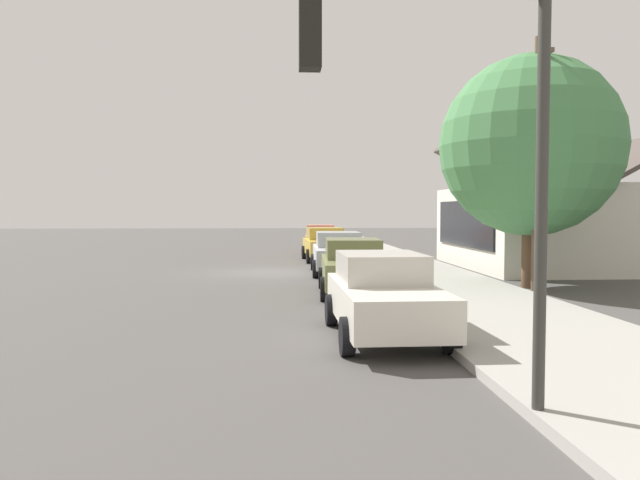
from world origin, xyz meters
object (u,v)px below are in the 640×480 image
Objects in this scene: shade_tree at (530,146)px; fire_hydrant_red at (394,272)px; car_coral at (321,238)px; car_olive at (353,266)px; car_mustard at (325,244)px; traffic_light_main at (449,114)px; car_silver at (338,252)px; utility_pole_wooden at (537,159)px; car_ivory at (384,295)px.

shade_tree reaches higher than fire_hydrant_red.
car_coral is 17.85m from shade_tree.
car_coral is 17.62m from car_olive.
fire_hydrant_red is (-1.36, 1.45, -0.32)m from car_olive.
car_mustard is 0.85× the size of traffic_light_main.
car_silver is at bearing -1.67° from car_mustard.
car_silver is 6.77× the size of fire_hydrant_red.
traffic_light_main reaches higher than car_mustard.
car_silver is 8.42m from utility_pole_wooden.
car_mustard is 0.59× the size of utility_pole_wooden.
traffic_light_main is at bearing -1.97° from car_ivory.
traffic_light_main is (11.83, -5.84, -0.92)m from shade_tree.
utility_pole_wooden is at bearing 136.68° from car_ivory.
car_silver is at bearing -163.01° from fire_hydrant_red.
fire_hydrant_red is at bearing 7.49° from car_coral.
car_ivory is (23.67, -0.28, -0.00)m from car_coral.
car_ivory is at bearing 2.25° from car_coral.
utility_pole_wooden is at bearing 19.72° from car_coral.
car_ivory is at bearing -12.01° from fire_hydrant_red.
car_silver is 4.63m from fire_hydrant_red.
shade_tree reaches higher than traffic_light_main.
utility_pole_wooden reaches higher than car_ivory.
car_ivory is (6.05, -0.13, 0.00)m from car_olive.
car_coral is 1.08× the size of car_olive.
shade_tree is (16.61, 5.48, 3.60)m from car_coral.
shade_tree is at bearing 25.10° from car_mustard.
car_coral reaches higher than fire_hydrant_red.
shade_tree is at bearing 50.70° from car_silver.
shade_tree is (-1.01, 5.63, 3.60)m from car_olive.
car_silver is 1.09× the size of car_olive.
utility_pole_wooden is at bearing 72.14° from fire_hydrant_red.
traffic_light_main reaches higher than fire_hydrant_red.
car_coral and car_silver have the same top height.
shade_tree is at bearing 139.83° from car_ivory.
shade_tree is 10.17× the size of fire_hydrant_red.
traffic_light_main is (22.57, -0.22, 2.68)m from car_mustard.
car_mustard is 0.92× the size of car_silver.
car_coral is at bearing -178.85° from car_silver.
car_silver is at bearing 2.68° from car_coral.
car_ivory is at bearing 179.00° from traffic_light_main.
utility_pole_wooden is 5.43m from fire_hydrant_red.
car_olive is 6.76m from shade_tree.
utility_pole_wooden is (-0.07, 5.45, 3.11)m from car_olive.
fire_hydrant_red is (16.26, 1.30, -0.32)m from car_coral.
car_coral is at bearing 176.07° from car_mustard.
car_coral is 16.32m from fire_hydrant_red.
car_coral is at bearing 179.27° from traffic_light_main.
car_olive is 6.23× the size of fire_hydrant_red.
car_ivory is 5.47m from traffic_light_main.
car_olive is 1.00× the size of car_ivory.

